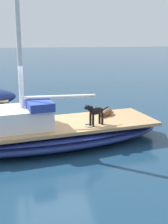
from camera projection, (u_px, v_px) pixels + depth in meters
ground_plane at (53, 144)px, 9.79m from camera, size 120.00×120.00×0.00m
sailboat_main at (53, 134)px, 9.70m from camera, size 3.80×7.57×0.66m
mast_main at (23, 20)px, 8.56m from camera, size 0.14×2.27×6.92m
cabin_house at (15, 117)px, 9.15m from camera, size 1.78×2.45×0.84m
dog_black at (95, 112)px, 9.40m from camera, size 0.51×0.87×0.70m
dog_brown at (106, 113)px, 10.57m from camera, size 0.76×0.70×0.22m
deck_winch at (98, 111)px, 10.85m from camera, size 0.16×0.16×0.21m
coiled_rope at (89, 125)px, 9.43m from camera, size 0.32×0.32×0.04m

